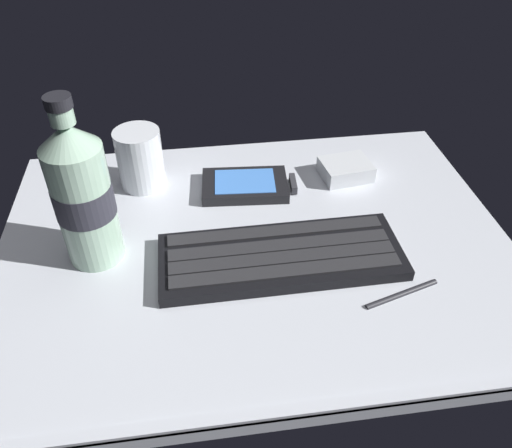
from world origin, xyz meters
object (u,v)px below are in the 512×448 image
object	(u,v)px
juice_cup	(140,161)
stylus_pen	(402,292)
keyboard	(281,256)
water_bottle	(82,194)
charger_block	(346,169)
handheld_device	(249,185)

from	to	relation	value
juice_cup	stylus_pen	size ratio (longest dim) A/B	0.89
keyboard	water_bottle	world-z (taller)	water_bottle
water_bottle	charger_block	xyz separation A→B (cm)	(34.48, 12.19, -7.81)
juice_cup	charger_block	xyz separation A→B (cm)	(29.31, -2.19, -2.71)
keyboard	charger_block	bearing A→B (deg)	52.84
keyboard	juice_cup	bearing A→B (deg)	131.85
water_bottle	juice_cup	bearing A→B (deg)	70.23
keyboard	charger_block	xyz separation A→B (cm)	(12.54, 16.54, 0.39)
handheld_device	juice_cup	world-z (taller)	juice_cup
keyboard	handheld_device	world-z (taller)	keyboard
juice_cup	handheld_device	bearing A→B (deg)	-13.10
stylus_pen	juice_cup	bearing A→B (deg)	121.81
charger_block	keyboard	bearing A→B (deg)	-127.16
juice_cup	stylus_pen	bearing A→B (deg)	-41.57
handheld_device	charger_block	size ratio (longest dim) A/B	1.89
juice_cup	charger_block	bearing A→B (deg)	-4.27
charger_block	stylus_pen	bearing A→B (deg)	-90.09
handheld_device	water_bottle	size ratio (longest dim) A/B	0.64
handheld_device	juice_cup	xyz separation A→B (cm)	(-14.94, 3.48, 3.18)
handheld_device	water_bottle	bearing A→B (deg)	-151.53
juice_cup	water_bottle	bearing A→B (deg)	-109.77
handheld_device	juice_cup	distance (cm)	15.66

